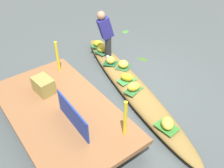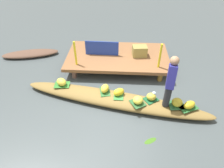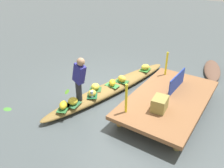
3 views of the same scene
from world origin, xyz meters
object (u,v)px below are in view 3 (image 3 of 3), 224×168
(vendor_person, at_px, (79,77))
(banana_bunch_0, at_px, (112,83))
(banana_bunch_3, at_px, (95,87))
(banana_bunch_5, at_px, (92,93))
(banana_bunch_6, at_px, (122,79))
(water_bottle, at_px, (92,94))
(market_banner, at_px, (177,82))
(banana_bunch_1, at_px, (145,67))
(produce_crate, at_px, (160,104))
(vendor_boat, at_px, (113,87))
(banana_bunch_2, at_px, (73,101))
(moored_boat, at_px, (212,70))
(banana_bunch_4, at_px, (63,105))

(vendor_person, bearing_deg, banana_bunch_0, 168.50)
(banana_bunch_3, relative_size, banana_bunch_5, 1.03)
(vendor_person, bearing_deg, banana_bunch_6, 167.14)
(vendor_person, relative_size, water_bottle, 6.25)
(banana_bunch_6, height_order, market_banner, market_banner)
(banana_bunch_1, distance_m, banana_bunch_5, 2.39)
(vendor_person, relative_size, produce_crate, 2.83)
(market_banner, xyz_separation_m, produce_crate, (1.18, 0.01, -0.07))
(vendor_boat, bearing_deg, banana_bunch_2, 2.37)
(moored_boat, distance_m, banana_bunch_4, 5.46)
(banana_bunch_2, xyz_separation_m, banana_bunch_6, (-1.76, 0.40, 0.01))
(banana_bunch_2, bearing_deg, banana_bunch_1, 168.34)
(produce_crate, bearing_deg, moored_boat, 173.44)
(market_banner, bearing_deg, banana_bunch_5, -51.59)
(banana_bunch_3, xyz_separation_m, banana_bunch_5, (0.33, 0.15, -0.00))
(vendor_boat, height_order, banana_bunch_0, banana_bunch_0)
(water_bottle, height_order, produce_crate, produce_crate)
(moored_boat, distance_m, banana_bunch_6, 3.49)
(banana_bunch_4, height_order, water_bottle, water_bottle)
(banana_bunch_0, relative_size, market_banner, 0.28)
(banana_bunch_0, relative_size, vendor_person, 0.23)
(moored_boat, bearing_deg, vendor_person, -43.05)
(banana_bunch_3, height_order, vendor_person, vendor_person)
(moored_boat, distance_m, vendor_person, 5.01)
(banana_bunch_1, bearing_deg, vendor_boat, -14.07)
(banana_bunch_3, bearing_deg, moored_boat, 146.09)
(banana_bunch_0, bearing_deg, produce_crate, 71.34)
(vendor_boat, distance_m, banana_bunch_0, 0.25)
(water_bottle, bearing_deg, vendor_person, -27.41)
(banana_bunch_3, distance_m, banana_bunch_5, 0.36)
(moored_boat, bearing_deg, vendor_boat, -49.78)
(banana_bunch_6, distance_m, water_bottle, 1.24)
(moored_boat, height_order, banana_bunch_5, banana_bunch_5)
(moored_boat, relative_size, banana_bunch_5, 8.11)
(banana_bunch_3, relative_size, vendor_person, 0.19)
(banana_bunch_3, xyz_separation_m, market_banner, (-1.06, 2.00, 0.28))
(banana_bunch_2, bearing_deg, banana_bunch_0, 168.25)
(moored_boat, distance_m, market_banner, 2.67)
(banana_bunch_1, bearing_deg, water_bottle, -9.48)
(banana_bunch_3, bearing_deg, produce_crate, 86.63)
(banana_bunch_4, distance_m, produce_crate, 2.37)
(banana_bunch_4, distance_m, vendor_person, 0.81)
(moored_boat, bearing_deg, water_bottle, -43.17)
(banana_bunch_1, bearing_deg, banana_bunch_2, -11.66)
(banana_bunch_6, bearing_deg, banana_bunch_2, -12.86)
(vendor_person, bearing_deg, market_banner, 131.55)
(banana_bunch_0, bearing_deg, banana_bunch_2, -11.75)
(moored_boat, xyz_separation_m, banana_bunch_4, (4.83, -2.53, 0.26))
(banana_bunch_5, height_order, market_banner, market_banner)
(banana_bunch_6, relative_size, market_banner, 0.27)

